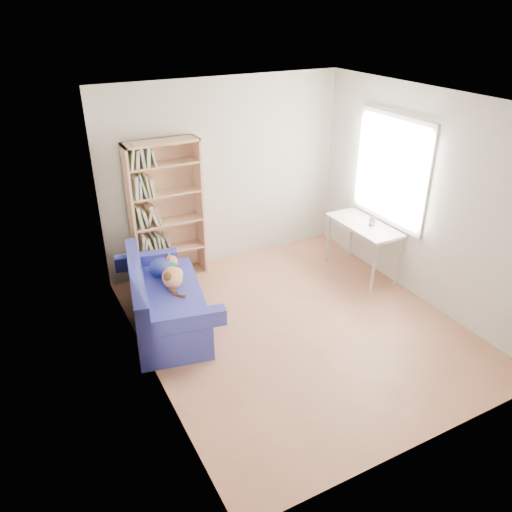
{
  "coord_description": "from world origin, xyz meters",
  "views": [
    {
      "loc": [
        -2.71,
        -4.09,
        3.47
      ],
      "look_at": [
        -0.36,
        0.39,
        0.85
      ],
      "focal_mm": 35.0,
      "sensor_mm": 36.0,
      "label": 1
    }
  ],
  "objects_px": {
    "sofa": "(164,301)",
    "desk": "(364,229)",
    "bookshelf": "(167,218)",
    "pen_cup": "(372,221)"
  },
  "relations": [
    {
      "from": "sofa",
      "to": "desk",
      "type": "bearing_deg",
      "value": 10.01
    },
    {
      "from": "desk",
      "to": "bookshelf",
      "type": "bearing_deg",
      "value": 155.07
    },
    {
      "from": "sofa",
      "to": "bookshelf",
      "type": "relative_size",
      "value": 0.94
    },
    {
      "from": "bookshelf",
      "to": "desk",
      "type": "xyz_separation_m",
      "value": [
        2.4,
        -1.12,
        -0.22
      ]
    },
    {
      "from": "sofa",
      "to": "bookshelf",
      "type": "bearing_deg",
      "value": 78.58
    },
    {
      "from": "bookshelf",
      "to": "pen_cup",
      "type": "distance_m",
      "value": 2.74
    },
    {
      "from": "bookshelf",
      "to": "pen_cup",
      "type": "relative_size",
      "value": 12.03
    },
    {
      "from": "desk",
      "to": "pen_cup",
      "type": "distance_m",
      "value": 0.17
    },
    {
      "from": "bookshelf",
      "to": "desk",
      "type": "bearing_deg",
      "value": -24.93
    },
    {
      "from": "pen_cup",
      "to": "bookshelf",
      "type": "bearing_deg",
      "value": 153.96
    }
  ]
}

